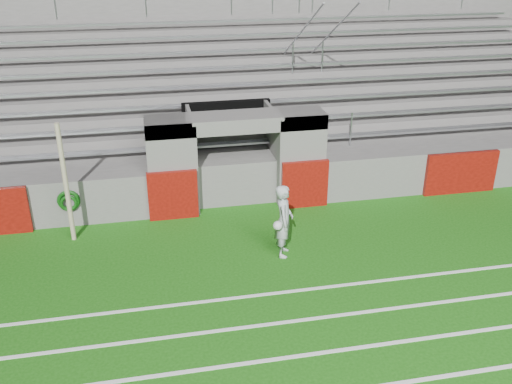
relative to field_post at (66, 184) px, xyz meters
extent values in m
plane|color=#17540E|center=(4.34, -2.28, -1.51)|extent=(90.00, 90.00, 0.00)
cylinder|color=tan|center=(0.00, 0.00, 0.00)|extent=(0.12, 0.12, 3.03)
cube|color=white|center=(4.34, -5.28, -1.51)|extent=(28.00, 0.09, 0.01)
cube|color=white|center=(4.34, -4.28, -1.51)|extent=(28.00, 0.09, 0.01)
cube|color=white|center=(4.34, -3.28, -1.51)|extent=(28.00, 0.09, 0.01)
cube|color=#5F5C5A|center=(12.04, 0.89, -0.89)|extent=(10.60, 0.35, 1.25)
cube|color=#5F5C5A|center=(2.54, 1.22, -0.21)|extent=(1.20, 1.00, 2.60)
cube|color=#5F5C5A|center=(6.14, 1.22, -0.21)|extent=(1.20, 1.00, 2.60)
cube|color=black|center=(4.34, 2.92, -0.26)|extent=(2.60, 0.20, 2.50)
cube|color=#5F5C5A|center=(3.19, 1.82, -0.26)|extent=(0.10, 2.20, 2.50)
cube|color=#5F5C5A|center=(5.49, 1.82, -0.26)|extent=(0.10, 2.20, 2.50)
cube|color=#5F5C5A|center=(4.34, 1.22, 0.89)|extent=(4.80, 1.00, 0.40)
cube|color=#5F5C5A|center=(4.34, 5.07, -0.36)|extent=(26.00, 8.00, 0.20)
cube|color=#5F5C5A|center=(4.34, 5.07, -0.99)|extent=(26.00, 8.00, 1.05)
cube|color=#600C08|center=(2.54, 0.66, -0.84)|extent=(1.30, 0.15, 1.35)
cube|color=#600C08|center=(6.14, 0.66, -0.84)|extent=(1.30, 0.15, 1.35)
cube|color=#600C08|center=(10.84, 0.66, -0.89)|extent=(2.20, 0.15, 1.25)
cube|color=#92959A|center=(4.34, 2.14, -0.04)|extent=(23.00, 0.28, 0.06)
cube|color=#5F5C5A|center=(4.34, 2.99, -0.07)|extent=(24.00, 0.75, 0.38)
cube|color=#92959A|center=(4.34, 2.89, 0.34)|extent=(23.00, 0.28, 0.06)
cube|color=#5F5C5A|center=(4.34, 3.74, 0.12)|extent=(24.00, 0.75, 0.76)
cube|color=#92959A|center=(4.34, 3.64, 0.72)|extent=(23.00, 0.28, 0.06)
cube|color=#5F5C5A|center=(4.34, 4.49, 0.31)|extent=(24.00, 0.75, 1.14)
cube|color=#92959A|center=(4.34, 4.39, 1.10)|extent=(23.00, 0.28, 0.06)
cube|color=#5F5C5A|center=(4.34, 5.24, 0.50)|extent=(24.00, 0.75, 1.52)
cube|color=#92959A|center=(4.34, 5.14, 1.48)|extent=(23.00, 0.28, 0.06)
cube|color=#5F5C5A|center=(4.34, 5.99, 0.69)|extent=(24.00, 0.75, 1.90)
cube|color=#92959A|center=(4.34, 5.89, 1.86)|extent=(23.00, 0.28, 0.06)
cube|color=#5F5C5A|center=(4.34, 6.74, 0.88)|extent=(24.00, 0.75, 2.28)
cube|color=#92959A|center=(4.34, 6.64, 2.24)|extent=(23.00, 0.28, 0.06)
cube|color=#5F5C5A|center=(4.34, 7.49, 1.07)|extent=(24.00, 0.75, 2.66)
cube|color=#92959A|center=(4.34, 7.39, 2.62)|extent=(23.00, 0.28, 0.06)
cube|color=#5F5C5A|center=(4.34, 8.17, 1.13)|extent=(26.00, 0.60, 5.29)
cylinder|color=#A5A8AD|center=(6.84, 1.87, 0.24)|extent=(0.05, 0.05, 1.00)
cylinder|color=#A5A8AD|center=(6.84, 4.87, 1.76)|extent=(0.05, 0.05, 1.00)
cylinder|color=#A5A8AD|center=(6.84, 4.87, 2.26)|extent=(0.05, 6.02, 3.08)
cylinder|color=#A5A8AD|center=(7.84, 1.87, 0.24)|extent=(0.05, 0.05, 1.00)
cylinder|color=#A5A8AD|center=(7.84, 4.87, 1.76)|extent=(0.05, 0.05, 1.00)
cylinder|color=#A5A8AD|center=(7.84, 4.87, 2.26)|extent=(0.05, 6.02, 3.08)
cylinder|color=#A5A8AD|center=(-0.66, 7.87, 3.33)|extent=(0.05, 0.05, 1.10)
cylinder|color=#A5A8AD|center=(2.34, 7.87, 3.33)|extent=(0.05, 0.05, 1.10)
imported|color=#AAB1B4|center=(4.94, -1.73, -0.62)|extent=(0.59, 0.74, 1.78)
sphere|color=white|center=(4.73, -2.03, -0.57)|extent=(0.21, 0.21, 0.21)
torus|color=#0D430D|center=(-0.09, 0.67, -0.75)|extent=(0.58, 0.11, 0.58)
torus|color=#0E460E|center=(-0.09, 0.62, -0.80)|extent=(0.44, 0.08, 0.44)
camera|label=1|loc=(1.98, -13.10, 5.49)|focal=40.00mm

